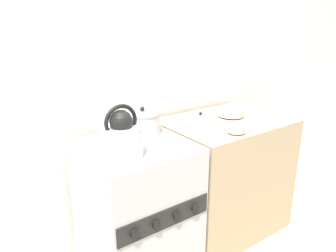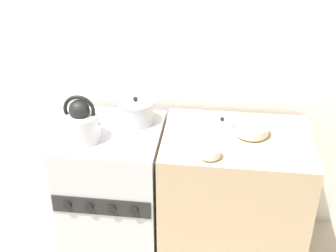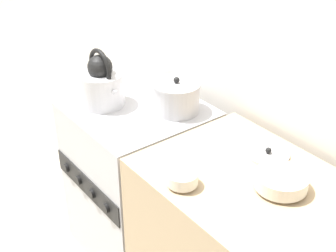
{
  "view_description": "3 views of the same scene",
  "coord_description": "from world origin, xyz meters",
  "px_view_note": "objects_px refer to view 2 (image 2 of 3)",
  "views": [
    {
      "loc": [
        -0.82,
        -1.17,
        1.49
      ],
      "look_at": [
        0.25,
        0.32,
        0.87
      ],
      "focal_mm": 35.0,
      "sensor_mm": 36.0,
      "label": 1
    },
    {
      "loc": [
        0.61,
        -1.95,
        2.18
      ],
      "look_at": [
        0.34,
        0.28,
        0.89
      ],
      "focal_mm": 50.0,
      "sensor_mm": 36.0,
      "label": 2
    },
    {
      "loc": [
        1.59,
        -0.75,
        1.84
      ],
      "look_at": [
        0.28,
        0.26,
        0.87
      ],
      "focal_mm": 50.0,
      "sensor_mm": 36.0,
      "label": 3
    }
  ],
  "objects_px": {
    "enamel_bowl": "(252,129)",
    "small_ceramic_bowl": "(210,152)",
    "loose_pot_lid": "(222,121)",
    "stove": "(114,189)",
    "kettle": "(81,123)",
    "cooking_pot": "(136,111)"
  },
  "relations": [
    {
      "from": "kettle",
      "to": "enamel_bowl",
      "type": "relative_size",
      "value": 1.46
    },
    {
      "from": "enamel_bowl",
      "to": "small_ceramic_bowl",
      "type": "height_order",
      "value": "enamel_bowl"
    },
    {
      "from": "kettle",
      "to": "stove",
      "type": "bearing_deg",
      "value": 38.74
    },
    {
      "from": "cooking_pot",
      "to": "loose_pot_lid",
      "type": "xyz_separation_m",
      "value": [
        0.5,
        0.05,
        -0.06
      ]
    },
    {
      "from": "kettle",
      "to": "loose_pot_lid",
      "type": "xyz_separation_m",
      "value": [
        0.76,
        0.28,
        -0.09
      ]
    },
    {
      "from": "small_ceramic_bowl",
      "to": "loose_pot_lid",
      "type": "xyz_separation_m",
      "value": [
        0.05,
        0.38,
        -0.02
      ]
    },
    {
      "from": "kettle",
      "to": "enamel_bowl",
      "type": "distance_m",
      "value": 0.95
    },
    {
      "from": "kettle",
      "to": "small_ceramic_bowl",
      "type": "relative_size",
      "value": 2.44
    },
    {
      "from": "kettle",
      "to": "enamel_bowl",
      "type": "xyz_separation_m",
      "value": [
        0.93,
        0.16,
        -0.07
      ]
    },
    {
      "from": "small_ceramic_bowl",
      "to": "loose_pot_lid",
      "type": "relative_size",
      "value": 0.67
    },
    {
      "from": "stove",
      "to": "small_ceramic_bowl",
      "type": "relative_size",
      "value": 7.46
    },
    {
      "from": "small_ceramic_bowl",
      "to": "loose_pot_lid",
      "type": "distance_m",
      "value": 0.39
    },
    {
      "from": "cooking_pot",
      "to": "small_ceramic_bowl",
      "type": "relative_size",
      "value": 1.93
    },
    {
      "from": "loose_pot_lid",
      "to": "small_ceramic_bowl",
      "type": "bearing_deg",
      "value": -98.04
    },
    {
      "from": "enamel_bowl",
      "to": "small_ceramic_bowl",
      "type": "bearing_deg",
      "value": -130.78
    },
    {
      "from": "kettle",
      "to": "loose_pot_lid",
      "type": "relative_size",
      "value": 1.64
    },
    {
      "from": "cooking_pot",
      "to": "enamel_bowl",
      "type": "height_order",
      "value": "cooking_pot"
    },
    {
      "from": "stove",
      "to": "small_ceramic_bowl",
      "type": "bearing_deg",
      "value": -19.02
    },
    {
      "from": "stove",
      "to": "enamel_bowl",
      "type": "bearing_deg",
      "value": 4.16
    },
    {
      "from": "stove",
      "to": "kettle",
      "type": "bearing_deg",
      "value": -141.26
    },
    {
      "from": "stove",
      "to": "cooking_pot",
      "type": "distance_m",
      "value": 0.52
    },
    {
      "from": "cooking_pot",
      "to": "enamel_bowl",
      "type": "xyz_separation_m",
      "value": [
        0.67,
        -0.07,
        -0.03
      ]
    }
  ]
}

